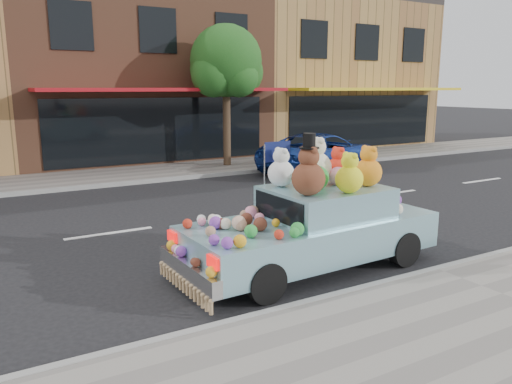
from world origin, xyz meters
TOP-DOWN VIEW (x-y plane):
  - ground at (0.00, 0.00)m, footprint 120.00×120.00m
  - far_sidewalk at (0.00, 6.50)m, footprint 60.00×3.00m
  - near_kerb at (0.00, -5.00)m, footprint 60.00×0.12m
  - far_kerb at (0.00, 5.00)m, footprint 60.00×0.12m
  - storefront_mid at (0.00, 11.97)m, footprint 10.00×9.80m
  - storefront_right at (10.00, 11.97)m, footprint 10.00×9.80m
  - street_tree at (2.03, 6.55)m, footprint 3.00×2.70m
  - car_blue at (4.56, 4.09)m, footprint 5.46×3.65m
  - art_car at (-1.52, -3.70)m, footprint 4.55×1.93m

SIDE VIEW (x-z plane):
  - ground at x=0.00m, z-range 0.00..0.00m
  - far_sidewalk at x=0.00m, z-range 0.00..0.12m
  - near_kerb at x=0.00m, z-range 0.00..0.13m
  - far_kerb at x=0.00m, z-range 0.00..0.13m
  - car_blue at x=4.56m, z-range 0.00..1.39m
  - art_car at x=-1.52m, z-range -0.35..1.95m
  - storefront_mid at x=0.00m, z-range -0.01..7.29m
  - storefront_right at x=10.00m, z-range -0.01..7.29m
  - street_tree at x=2.03m, z-range 1.08..6.30m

